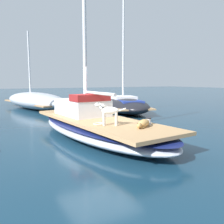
% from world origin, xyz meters
% --- Properties ---
extents(ground_plane, '(120.00, 120.00, 0.00)m').
position_xyz_m(ground_plane, '(0.00, 0.00, 0.00)').
color(ground_plane, '#143347').
extents(sailboat_main, '(3.03, 7.40, 0.66)m').
position_xyz_m(sailboat_main, '(0.00, 0.00, 0.34)').
color(sailboat_main, '#B2B7C1').
rests_on(sailboat_main, ground).
extents(mast_main, '(0.14, 2.27, 6.26)m').
position_xyz_m(mast_main, '(-0.07, 0.73, 3.45)').
color(mast_main, silver).
rests_on(mast_main, sailboat_main).
extents(cabin_house, '(1.56, 2.31, 0.84)m').
position_xyz_m(cabin_house, '(-0.09, 1.11, 1.01)').
color(cabin_house, silver).
rests_on(cabin_house, sailboat_main).
extents(dog_white, '(0.81, 0.61, 0.70)m').
position_xyz_m(dog_white, '(-0.28, -1.28, 1.08)').
color(dog_white, silver).
rests_on(dog_white, sailboat_main).
extents(dog_tan, '(0.84, 0.59, 0.22)m').
position_xyz_m(dog_tan, '(0.44, -2.03, 0.77)').
color(dog_tan, tan).
rests_on(dog_tan, sailboat_main).
extents(deck_winch, '(0.16, 0.16, 0.21)m').
position_xyz_m(deck_winch, '(0.85, -1.76, 0.76)').
color(deck_winch, '#B7B7BC').
rests_on(deck_winch, sailboat_main).
extents(coiled_rope, '(0.32, 0.32, 0.04)m').
position_xyz_m(coiled_rope, '(-0.49, -1.03, 0.68)').
color(coiled_rope, beige).
rests_on(coiled_rope, sailboat_main).
extents(moored_boat_far_astern, '(4.02, 8.14, 5.54)m').
position_xyz_m(moored_boat_far_astern, '(0.08, 10.18, 0.60)').
color(moored_boat_far_astern, '#B2B7C1').
rests_on(moored_boat_far_astern, ground).
extents(moored_boat_starboard_side, '(4.12, 6.23, 7.16)m').
position_xyz_m(moored_boat_starboard_side, '(4.54, 5.18, 0.51)').
color(moored_boat_starboard_side, black).
rests_on(moored_boat_starboard_side, ground).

